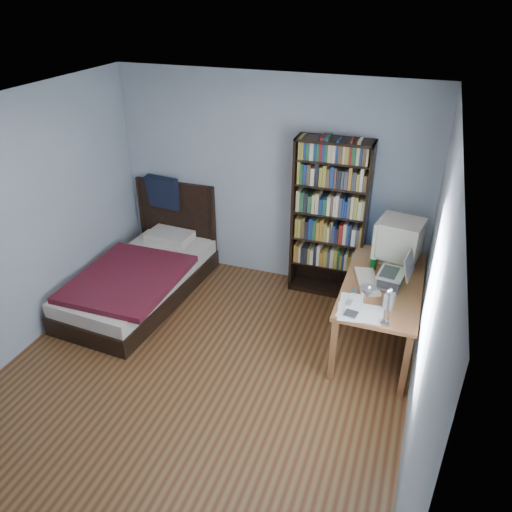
# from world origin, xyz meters

# --- Properties ---
(room) EXTENTS (4.20, 4.24, 2.50)m
(room) POSITION_xyz_m (0.03, -0.00, 1.25)
(room) COLOR #522A18
(room) RESTS_ON ground
(desk) EXTENTS (0.75, 1.51, 0.73)m
(desk) POSITION_xyz_m (1.50, 1.54, 0.41)
(desk) COLOR brown
(desk) RESTS_ON floor
(crt_monitor) EXTENTS (0.50, 0.46, 0.50)m
(crt_monitor) POSITION_xyz_m (1.57, 1.58, 1.01)
(crt_monitor) COLOR beige
(crt_monitor) RESTS_ON desk
(laptop) EXTENTS (0.34, 0.34, 0.38)m
(laptop) POSITION_xyz_m (1.59, 1.08, 0.84)
(laptop) COLOR #2D2D30
(laptop) RESTS_ON desk
(desk_lamp) EXTENTS (0.24, 0.54, 0.64)m
(desk_lamp) POSITION_xyz_m (1.48, 0.06, 1.24)
(desk_lamp) COLOR #99999E
(desk_lamp) RESTS_ON desk
(keyboard) EXTENTS (0.33, 0.52, 0.05)m
(keyboard) POSITION_xyz_m (1.35, 1.08, 0.75)
(keyboard) COLOR beige
(keyboard) RESTS_ON desk
(speaker) EXTENTS (0.10, 0.10, 0.16)m
(speaker) POSITION_xyz_m (1.60, 0.70, 0.81)
(speaker) COLOR gray
(speaker) RESTS_ON desk
(soda_can) EXTENTS (0.07, 0.07, 0.12)m
(soda_can) POSITION_xyz_m (1.36, 1.37, 0.79)
(soda_can) COLOR #083B12
(soda_can) RESTS_ON desk
(mouse) EXTENTS (0.06, 0.11, 0.04)m
(mouse) POSITION_xyz_m (1.50, 1.41, 0.75)
(mouse) COLOR silver
(mouse) RESTS_ON desk
(phone_silver) EXTENTS (0.07, 0.11, 0.02)m
(phone_silver) POSITION_xyz_m (1.26, 0.86, 0.74)
(phone_silver) COLOR silver
(phone_silver) RESTS_ON desk
(phone_grey) EXTENTS (0.06, 0.10, 0.02)m
(phone_grey) POSITION_xyz_m (1.25, 0.65, 0.74)
(phone_grey) COLOR gray
(phone_grey) RESTS_ON desk
(external_drive) EXTENTS (0.13, 0.13, 0.02)m
(external_drive) POSITION_xyz_m (1.30, 0.47, 0.74)
(external_drive) COLOR gray
(external_drive) RESTS_ON desk
(bookshelf) EXTENTS (0.85, 0.30, 1.88)m
(bookshelf) POSITION_xyz_m (0.77, 1.94, 0.94)
(bookshelf) COLOR black
(bookshelf) RESTS_ON floor
(bed) EXTENTS (1.16, 2.15, 1.16)m
(bed) POSITION_xyz_m (-1.27, 1.13, 0.25)
(bed) COLOR black
(bed) RESTS_ON floor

